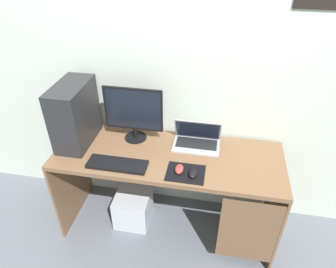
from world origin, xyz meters
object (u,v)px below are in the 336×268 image
Objects in this scene: mouse_left at (179,169)px; subwoofer at (133,208)px; pc_tower at (75,114)px; monitor at (134,113)px; mouse_right at (193,173)px; keyboard at (117,164)px; laptop at (197,140)px.

subwoofer is (-0.41, 0.16, -0.65)m from mouse_left.
pc_tower reaches higher than subwoofer.
mouse_right is at bearing -34.84° from monitor.
keyboard is (0.38, -0.24, -0.22)m from pc_tower.
subwoofer is at bearing 83.53° from keyboard.
mouse_left is at bearing -21.15° from subwoofer.
monitor is at bearing 84.45° from subwoofer.
monitor is 1.54× the size of subwoofer.
laptop is 0.62m from keyboard.
mouse_right is (0.53, -0.01, 0.01)m from keyboard.
pc_tower is 0.97m from mouse_right.
keyboard is 0.53m from mouse_right.
laptop reaches higher than mouse_left.
monitor is at bearing -178.57° from laptop.
subwoofer is at bearing -7.85° from pc_tower.
monitor is 0.87m from subwoofer.
subwoofer is (0.40, -0.06, -0.86)m from pc_tower.
pc_tower is 0.50m from keyboard.
laptop is 0.34m from mouse_left.
pc_tower is 4.91× the size of mouse_right.
subwoofer is (0.02, 0.18, -0.64)m from keyboard.
subwoofer is at bearing 160.02° from mouse_right.
pc_tower is 1.12× the size of keyboard.
laptop is 3.63× the size of mouse_left.
monitor is 4.62× the size of mouse_right.
laptop is (0.90, 0.11, -0.19)m from pc_tower.
laptop is at bearing 7.24° from pc_tower.
mouse_left is (-0.08, -0.33, -0.02)m from laptop.
mouse_right is 0.33× the size of subwoofer.
mouse_left is (0.43, 0.02, 0.01)m from keyboard.
monitor is at bearing 141.36° from mouse_left.
monitor reaches higher than subwoofer.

